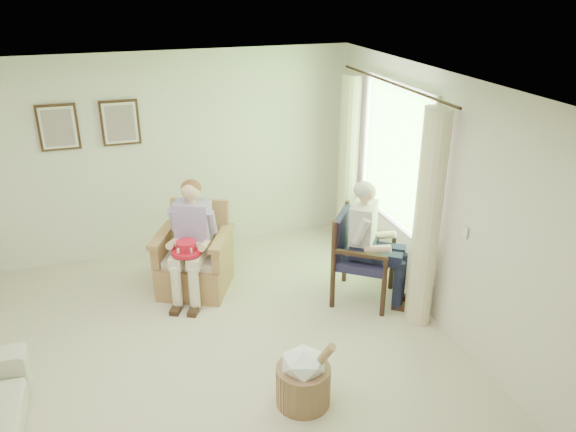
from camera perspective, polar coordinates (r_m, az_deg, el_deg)
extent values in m
plane|color=beige|center=(5.49, -8.16, -15.70)|extent=(5.50, 5.50, 0.00)
cube|color=silver|center=(7.32, -12.74, 5.91)|extent=(5.00, 0.04, 2.60)
cube|color=silver|center=(5.66, 16.68, 0.18)|extent=(0.04, 5.50, 2.60)
cube|color=white|center=(4.35, -10.15, 11.89)|extent=(5.00, 5.50, 0.02)
cube|color=#2D6B23|center=(6.51, 10.89, 6.17)|extent=(0.02, 1.40, 1.50)
cube|color=white|center=(6.32, 11.36, 12.92)|extent=(0.04, 1.52, 0.06)
cube|color=white|center=(6.78, 10.32, -0.13)|extent=(0.04, 1.52, 0.06)
cylinder|color=#382114|center=(6.28, 10.63, 13.08)|extent=(0.03, 2.50, 0.03)
cylinder|color=beige|center=(5.80, 13.93, -0.56)|extent=(0.34, 0.34, 2.30)
cylinder|color=beige|center=(7.41, 6.11, 5.35)|extent=(0.34, 0.34, 2.30)
cube|color=#382114|center=(7.16, -22.30, 8.34)|extent=(0.45, 0.03, 0.55)
cube|color=silver|center=(7.14, -22.31, 8.29)|extent=(0.39, 0.01, 0.49)
cube|color=tan|center=(7.13, -22.31, 8.28)|extent=(0.33, 0.01, 0.43)
cube|color=#382114|center=(7.14, -16.68, 9.07)|extent=(0.45, 0.03, 0.55)
cube|color=silver|center=(7.12, -16.67, 9.03)|extent=(0.39, 0.01, 0.49)
cube|color=tan|center=(7.11, -16.67, 9.01)|extent=(0.33, 0.01, 0.43)
cube|color=#AD7951|center=(6.71, -9.39, -5.81)|extent=(0.75, 0.73, 0.39)
cube|color=beige|center=(6.57, -9.49, -4.07)|extent=(0.58, 0.56, 0.09)
cube|color=#AD7951|center=(6.75, -10.11, -0.75)|extent=(0.69, 0.21, 0.59)
cube|color=#AD7951|center=(6.51, -12.60, -3.56)|extent=(0.09, 0.67, 0.28)
cube|color=#AD7951|center=(6.60, -6.62, -2.76)|extent=(0.09, 0.67, 0.28)
cylinder|color=black|center=(6.16, 6.16, -8.20)|extent=(0.06, 0.06, 0.44)
cylinder|color=black|center=(6.41, 11.14, -7.21)|extent=(0.06, 0.06, 0.44)
cylinder|color=black|center=(6.61, 4.18, -5.77)|extent=(0.06, 0.06, 0.44)
cylinder|color=black|center=(6.83, 8.90, -4.95)|extent=(0.06, 0.06, 0.44)
cube|color=#201C3E|center=(6.36, 7.74, -4.38)|extent=(0.58, 0.56, 0.10)
cube|color=#201C3E|center=(6.46, 6.84, -1.18)|extent=(0.54, 0.07, 0.50)
cube|color=beige|center=(6.50, -9.58, -2.84)|extent=(0.40, 0.26, 0.16)
cube|color=#A88CC6|center=(6.40, -9.78, -0.52)|extent=(0.39, 0.24, 0.46)
sphere|color=#DDAD8E|center=(6.25, -10.00, 2.54)|extent=(0.21, 0.21, 0.21)
ellipsoid|color=brown|center=(6.26, -10.05, 2.83)|extent=(0.22, 0.22, 0.18)
cube|color=beige|center=(6.31, -10.12, -4.22)|extent=(0.14, 0.44, 0.13)
cube|color=beige|center=(6.34, -8.34, -3.97)|extent=(0.14, 0.44, 0.13)
cylinder|color=beige|center=(6.27, -9.67, -7.21)|extent=(0.12, 0.12, 0.50)
cylinder|color=beige|center=(6.30, -7.86, -6.95)|extent=(0.12, 0.12, 0.50)
cube|color=#181A34|center=(6.29, 7.82, -3.09)|extent=(0.40, 0.26, 0.16)
cube|color=silver|center=(6.19, 7.88, -0.69)|extent=(0.39, 0.24, 0.46)
sphere|color=#DDAD8E|center=(6.04, 8.11, 2.47)|extent=(0.21, 0.21, 0.21)
ellipsoid|color=#B7B2AD|center=(6.05, 8.02, 2.78)|extent=(0.22, 0.22, 0.18)
cube|color=#181A34|center=(6.10, 7.82, -4.52)|extent=(0.14, 0.44, 0.13)
cube|color=#181A34|center=(6.18, 9.50, -4.23)|extent=(0.14, 0.44, 0.13)
cylinder|color=#181A34|center=(6.09, 8.48, -7.82)|extent=(0.12, 0.12, 0.55)
cylinder|color=#181A34|center=(6.17, 10.16, -7.48)|extent=(0.12, 0.12, 0.55)
cylinder|color=red|center=(6.24, -10.26, -3.56)|extent=(0.33, 0.33, 0.04)
cylinder|color=red|center=(6.21, -10.30, -3.07)|extent=(0.21, 0.21, 0.12)
cube|color=white|center=(6.22, -9.28, -2.93)|extent=(0.04, 0.01, 0.05)
cube|color=white|center=(6.31, -10.13, -2.61)|extent=(0.02, 0.05, 0.05)
cube|color=white|center=(6.26, -11.21, -2.92)|extent=(0.04, 0.03, 0.05)
cube|color=white|center=(6.14, -11.04, -3.44)|extent=(0.04, 0.03, 0.05)
cube|color=white|center=(6.12, -9.83, -3.46)|extent=(0.02, 0.05, 0.05)
cylinder|color=tan|center=(5.05, 1.55, -16.79)|extent=(0.56, 0.56, 0.37)
ellipsoid|color=white|center=(4.90, 1.58, -14.69)|extent=(0.42, 0.42, 0.25)
cylinder|color=#A57F56|center=(4.89, 3.00, -14.80)|extent=(0.19, 0.34, 0.55)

